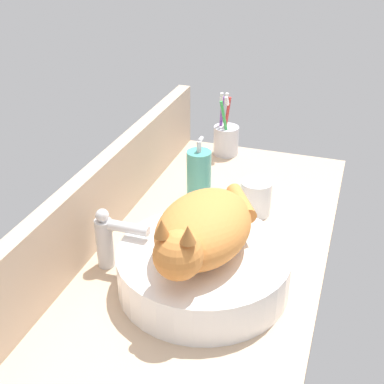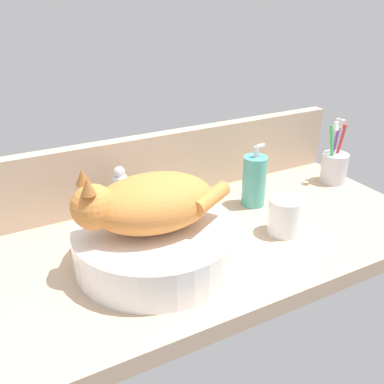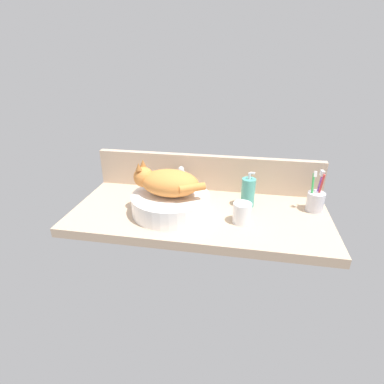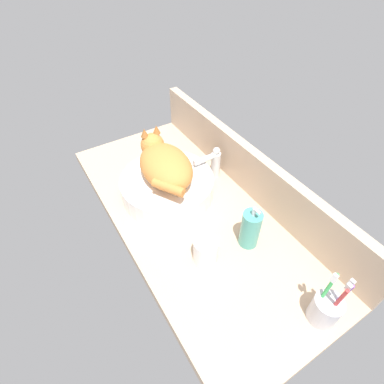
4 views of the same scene
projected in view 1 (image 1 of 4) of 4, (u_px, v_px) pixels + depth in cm
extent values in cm
cube|color=tan|center=(205.00, 256.00, 119.10)|extent=(112.77, 52.00, 4.00)
cube|color=tan|center=(103.00, 197.00, 120.50)|extent=(112.77, 3.60, 17.93)
cylinder|color=white|center=(203.00, 269.00, 105.01)|extent=(33.93, 33.93, 8.30)
ellipsoid|color=orange|center=(204.00, 227.00, 100.35)|extent=(26.18, 18.79, 11.00)
sphere|color=orange|center=(178.00, 255.00, 90.03)|extent=(8.80, 8.80, 8.80)
cone|color=#A4632D|center=(188.00, 234.00, 85.87)|extent=(2.80, 2.80, 3.20)
cone|color=#A4632D|center=(163.00, 228.00, 87.36)|extent=(2.80, 2.80, 3.20)
cylinder|color=orange|center=(241.00, 203.00, 107.41)|extent=(11.12, 8.29, 3.20)
cylinder|color=silver|center=(105.00, 243.00, 110.46)|extent=(3.60, 3.60, 11.00)
cylinder|color=silver|center=(125.00, 227.00, 106.67)|extent=(2.29, 10.02, 2.20)
sphere|color=silver|center=(102.00, 215.00, 107.22)|extent=(2.80, 2.80, 2.80)
cylinder|color=teal|center=(199.00, 176.00, 134.45)|extent=(6.21, 6.21, 13.41)
cylinder|color=silver|center=(199.00, 147.00, 130.53)|extent=(1.20, 1.20, 2.80)
cylinder|color=silver|center=(201.00, 139.00, 130.85)|extent=(2.20, 1.00, 1.00)
cylinder|color=silver|center=(226.00, 140.00, 160.25)|extent=(7.52, 7.52, 8.65)
cylinder|color=green|center=(226.00, 129.00, 156.18)|extent=(1.48, 4.09, 16.89)
cube|color=white|center=(227.00, 101.00, 152.07)|extent=(1.29, 1.24, 2.55)
cylinder|color=purple|center=(221.00, 124.00, 159.19)|extent=(2.22, 1.41, 17.04)
cube|color=white|center=(222.00, 97.00, 155.09)|extent=(1.38, 0.87, 2.51)
cylinder|color=#D13838|center=(226.00, 125.00, 159.10)|extent=(1.82, 2.69, 17.02)
cube|color=white|center=(227.00, 97.00, 155.00)|extent=(1.33, 1.05, 2.53)
cylinder|color=white|center=(256.00, 198.00, 129.68)|extent=(7.56, 7.56, 8.64)
cylinder|color=silver|center=(255.00, 204.00, 130.61)|extent=(6.65, 6.65, 4.76)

